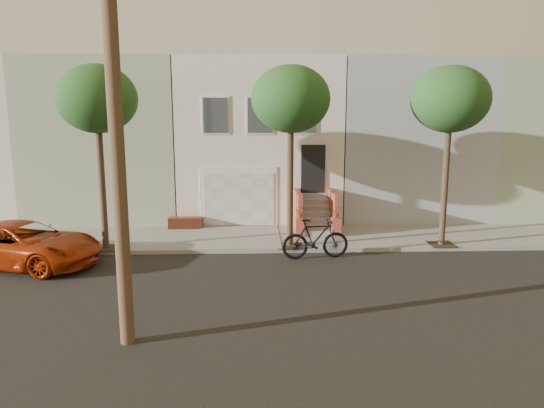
{
  "coord_description": "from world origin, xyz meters",
  "views": [
    {
      "loc": [
        -0.32,
        -13.1,
        4.79
      ],
      "look_at": [
        0.32,
        3.0,
        1.85
      ],
      "focal_mm": 32.51,
      "sensor_mm": 36.0,
      "label": 1
    }
  ],
  "objects": [
    {
      "name": "tree_left",
      "position": [
        -5.5,
        3.9,
        5.26
      ],
      "size": [
        2.7,
        2.57,
        6.3
      ],
      "color": "#2D2116",
      "rests_on": "sidewalk"
    },
    {
      "name": "ground",
      "position": [
        0.0,
        0.0,
        0.0
      ],
      "size": [
        90.0,
        90.0,
        0.0
      ],
      "primitive_type": "plane",
      "color": "black",
      "rests_on": "ground"
    },
    {
      "name": "tree_mid",
      "position": [
        1.0,
        3.9,
        5.26
      ],
      "size": [
        2.7,
        2.57,
        6.3
      ],
      "color": "#2D2116",
      "rests_on": "sidewalk"
    },
    {
      "name": "pickup_truck",
      "position": [
        -7.68,
        2.39,
        0.71
      ],
      "size": [
        5.51,
        3.56,
        1.41
      ],
      "primitive_type": "imported",
      "rotation": [
        0.0,
        0.0,
        1.31
      ],
      "color": "#AC3009",
      "rests_on": "ground"
    },
    {
      "name": "motorcycle",
      "position": [
        1.78,
        2.82,
        0.68
      ],
      "size": [
        2.33,
        0.9,
        1.37
      ],
      "primitive_type": "imported",
      "rotation": [
        0.0,
        0.0,
        1.69
      ],
      "color": "black",
      "rests_on": "ground"
    },
    {
      "name": "house_row",
      "position": [
        0.0,
        11.19,
        3.64
      ],
      "size": [
        33.1,
        11.7,
        7.0
      ],
      "color": "beige",
      "rests_on": "sidewalk"
    },
    {
      "name": "sidewalk",
      "position": [
        0.0,
        5.35,
        0.07
      ],
      "size": [
        40.0,
        3.7,
        0.15
      ],
      "primitive_type": "cube",
      "color": "gray",
      "rests_on": "ground"
    },
    {
      "name": "tree_right",
      "position": [
        6.5,
        3.9,
        5.26
      ],
      "size": [
        2.7,
        2.57,
        6.3
      ],
      "color": "#2D2116",
      "rests_on": "sidewalk"
    }
  ]
}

